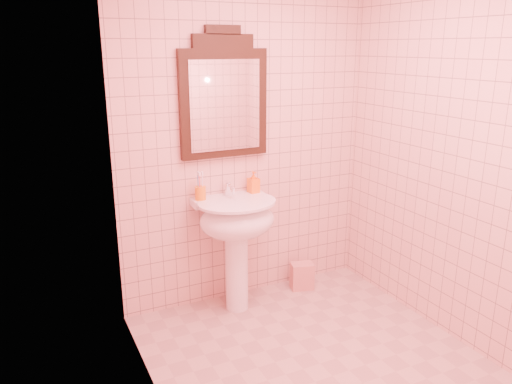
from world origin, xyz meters
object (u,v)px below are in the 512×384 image
pedestal_sink (237,227)px  towel (302,276)px  soap_dispenser (253,182)px  mirror (224,98)px  toothbrush_cup (200,193)px

pedestal_sink → towel: bearing=6.0°
soap_dispenser → towel: soap_dispenser is taller
pedestal_sink → soap_dispenser: (0.20, 0.14, 0.28)m
mirror → soap_dispenser: mirror is taller
toothbrush_cup → towel: (0.83, -0.08, -0.80)m
mirror → toothbrush_cup: size_ratio=5.04×
pedestal_sink → toothbrush_cup: (-0.22, 0.14, 0.25)m
pedestal_sink → towel: 0.83m
mirror → soap_dispenser: 0.67m
mirror → toothbrush_cup: (-0.22, -0.06, -0.67)m
toothbrush_cup → soap_dispenser: (0.43, -0.00, 0.03)m
pedestal_sink → towel: pedestal_sink is taller
toothbrush_cup → mirror: bearing=14.5°
pedestal_sink → towel: size_ratio=3.91×
toothbrush_cup → soap_dispenser: size_ratio=1.10×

